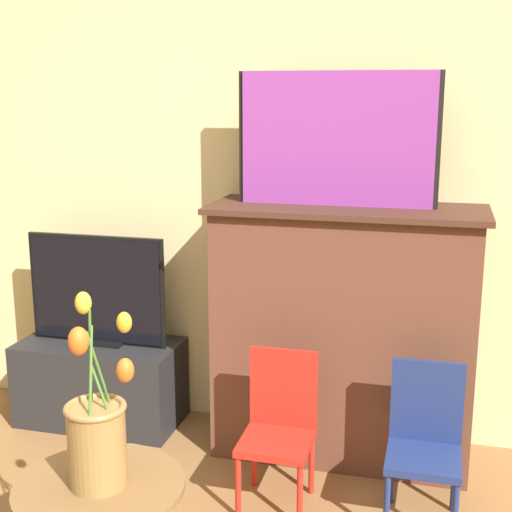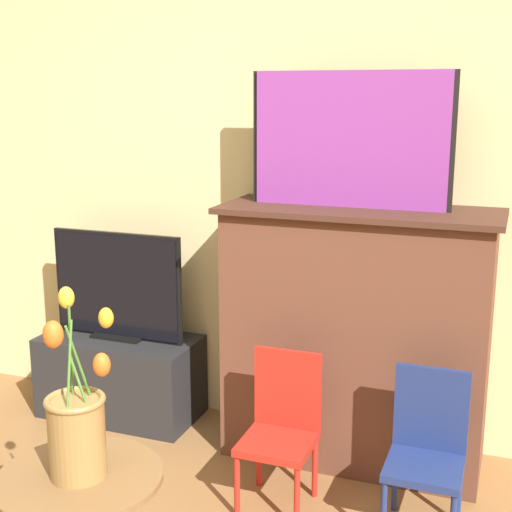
{
  "view_description": "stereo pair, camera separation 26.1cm",
  "coord_description": "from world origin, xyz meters",
  "px_view_note": "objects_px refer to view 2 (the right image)",
  "views": [
    {
      "loc": [
        0.72,
        -1.17,
        1.65
      ],
      "look_at": [
        0.07,
        1.3,
        1.05
      ],
      "focal_mm": 50.0,
      "sensor_mm": 36.0,
      "label": 1
    },
    {
      "loc": [
        0.97,
        -1.09,
        1.65
      ],
      "look_at": [
        0.07,
        1.3,
        1.05
      ],
      "focal_mm": 50.0,
      "sensor_mm": 36.0,
      "label": 2
    }
  ],
  "objects_px": {
    "painting": "(350,140)",
    "tv_monitor": "(117,287)",
    "chair_blue": "(427,446)",
    "vase_tulips": "(77,426)",
    "chair_red": "(282,423)"
  },
  "relations": [
    {
      "from": "tv_monitor",
      "to": "chair_blue",
      "type": "distance_m",
      "value": 1.7
    },
    {
      "from": "vase_tulips",
      "to": "chair_blue",
      "type": "bearing_deg",
      "value": 46.11
    },
    {
      "from": "chair_blue",
      "to": "painting",
      "type": "bearing_deg",
      "value": 134.06
    },
    {
      "from": "painting",
      "to": "tv_monitor",
      "type": "relative_size",
      "value": 1.23
    },
    {
      "from": "painting",
      "to": "chair_red",
      "type": "bearing_deg",
      "value": -106.0
    },
    {
      "from": "tv_monitor",
      "to": "vase_tulips",
      "type": "relative_size",
      "value": 1.28
    },
    {
      "from": "painting",
      "to": "chair_red",
      "type": "xyz_separation_m",
      "value": [
        -0.13,
        -0.47,
        -1.11
      ]
    },
    {
      "from": "chair_blue",
      "to": "vase_tulips",
      "type": "distance_m",
      "value": 1.34
    },
    {
      "from": "tv_monitor",
      "to": "chair_red",
      "type": "bearing_deg",
      "value": -24.44
    },
    {
      "from": "chair_red",
      "to": "vase_tulips",
      "type": "relative_size",
      "value": 1.13
    },
    {
      "from": "tv_monitor",
      "to": "chair_blue",
      "type": "xyz_separation_m",
      "value": [
        1.61,
        -0.45,
        -0.35
      ]
    },
    {
      "from": "chair_blue",
      "to": "vase_tulips",
      "type": "xyz_separation_m",
      "value": [
        -0.9,
        -0.93,
        0.36
      ]
    },
    {
      "from": "chair_blue",
      "to": "vase_tulips",
      "type": "bearing_deg",
      "value": -133.89
    },
    {
      "from": "chair_red",
      "to": "chair_blue",
      "type": "distance_m",
      "value": 0.57
    },
    {
      "from": "painting",
      "to": "chair_blue",
      "type": "relative_size",
      "value": 1.39
    }
  ]
}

